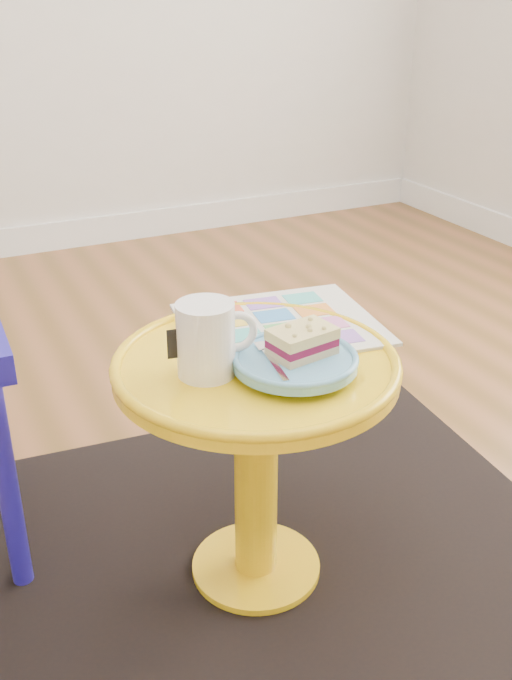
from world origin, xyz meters
name	(u,v)px	position (x,y,z in m)	size (l,w,h in m)	color
floor	(177,545)	(0.00, 0.00, 0.00)	(4.00, 4.00, 0.00)	brown
rug	(256,570)	(0.11, -0.14, 0.00)	(1.30, 1.10, 0.01)	black
side_table	(256,427)	(0.11, -0.14, 0.33)	(0.49, 0.49, 0.46)	yellow
newspaper	(280,324)	(0.22, -0.03, 0.47)	(0.35, 0.30, 0.01)	silver
mug	(207,337)	(0.02, -0.14, 0.53)	(0.14, 0.10, 0.12)	white
plate	(295,362)	(0.15, -0.21, 0.48)	(0.21, 0.21, 0.02)	#60A4CC
cake_slice	(302,341)	(0.17, -0.20, 0.52)	(0.11, 0.09, 0.05)	#D3BC8C
fork	(271,360)	(0.11, -0.20, 0.49)	(0.04, 0.14, 0.00)	silver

